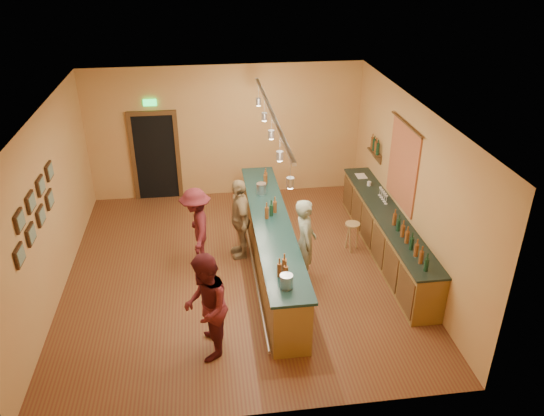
{
  "coord_description": "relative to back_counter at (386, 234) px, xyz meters",
  "views": [
    {
      "loc": [
        -0.5,
        -8.58,
        5.81
      ],
      "look_at": [
        0.67,
        0.2,
        1.21
      ],
      "focal_mm": 35.0,
      "sensor_mm": 36.0,
      "label": 1
    }
  ],
  "objects": [
    {
      "name": "pendant_track",
      "position": [
        -2.34,
        -0.18,
        2.5
      ],
      "size": [
        0.11,
        4.6,
        0.5
      ],
      "color": "silver",
      "rests_on": "ceiling"
    },
    {
      "name": "doorway",
      "position": [
        -4.67,
        3.3,
        0.64
      ],
      "size": [
        1.15,
        0.09,
        2.48
      ],
      "color": "black",
      "rests_on": "wall_back"
    },
    {
      "name": "bartender",
      "position": [
        -1.79,
        -0.68,
        0.36
      ],
      "size": [
        0.45,
        0.64,
        1.69
      ],
      "primitive_type": "imported",
      "rotation": [
        0.0,
        0.0,
        1.5
      ],
      "color": "gray",
      "rests_on": "floor"
    },
    {
      "name": "customer_a",
      "position": [
        -3.62,
        -2.38,
        0.39
      ],
      "size": [
        0.71,
        0.89,
        1.75
      ],
      "primitive_type": "imported",
      "rotation": [
        0.0,
        0.0,
        -1.63
      ],
      "color": "#59191E",
      "rests_on": "floor"
    },
    {
      "name": "floor",
      "position": [
        -2.97,
        -0.18,
        -0.49
      ],
      "size": [
        7.0,
        7.0,
        0.0
      ],
      "primitive_type": "plane",
      "color": "brown",
      "rests_on": "ground"
    },
    {
      "name": "wall_back",
      "position": [
        -2.97,
        3.32,
        1.11
      ],
      "size": [
        6.5,
        0.02,
        3.2
      ],
      "primitive_type": "cube",
      "color": "#C6844A",
      "rests_on": "floor"
    },
    {
      "name": "wall_right",
      "position": [
        0.28,
        -0.18,
        1.11
      ],
      "size": [
        0.02,
        7.0,
        3.2
      ],
      "primitive_type": "cube",
      "color": "#C6844A",
      "rests_on": "floor"
    },
    {
      "name": "wall_left",
      "position": [
        -6.22,
        -0.18,
        1.11
      ],
      "size": [
        0.02,
        7.0,
        3.2
      ],
      "primitive_type": "cube",
      "color": "#C6844A",
      "rests_on": "floor"
    },
    {
      "name": "back_counter",
      "position": [
        0.0,
        0.0,
        0.0
      ],
      "size": [
        0.6,
        4.55,
        1.27
      ],
      "color": "brown",
      "rests_on": "floor"
    },
    {
      "name": "customer_b",
      "position": [
        -2.89,
        0.39,
        0.35
      ],
      "size": [
        0.49,
        1.01,
        1.66
      ],
      "primitive_type": "imported",
      "rotation": [
        0.0,
        0.0,
        -1.49
      ],
      "color": "#997A51",
      "rests_on": "floor"
    },
    {
      "name": "picture_grid",
      "position": [
        -6.18,
        -0.93,
        1.46
      ],
      "size": [
        0.06,
        2.2,
        0.7
      ],
      "primitive_type": null,
      "color": "#382111",
      "rests_on": "wall_left"
    },
    {
      "name": "bar_stool",
      "position": [
        -0.63,
        0.27,
        -0.01
      ],
      "size": [
        0.3,
        0.3,
        0.62
      ],
      "rotation": [
        0.0,
        0.0,
        -0.21
      ],
      "color": "#9B7246",
      "rests_on": "floor"
    },
    {
      "name": "tapestry",
      "position": [
        0.26,
        0.22,
        1.36
      ],
      "size": [
        0.03,
        1.4,
        1.6
      ],
      "primitive_type": "cube",
      "color": "#A5212D",
      "rests_on": "wall_right"
    },
    {
      "name": "customer_c",
      "position": [
        -3.74,
        0.21,
        0.31
      ],
      "size": [
        0.66,
        1.07,
        1.6
      ],
      "primitive_type": "imported",
      "rotation": [
        0.0,
        0.0,
        -1.51
      ],
      "color": "#59191E",
      "rests_on": "floor"
    },
    {
      "name": "bottle_shelf",
      "position": [
        0.2,
        1.72,
        1.18
      ],
      "size": [
        0.17,
        0.55,
        0.54
      ],
      "color": "#452514",
      "rests_on": "wall_right"
    },
    {
      "name": "wall_front",
      "position": [
        -2.97,
        -3.68,
        1.11
      ],
      "size": [
        6.5,
        0.02,
        3.2
      ],
      "primitive_type": "cube",
      "color": "#C6844A",
      "rests_on": "floor"
    },
    {
      "name": "ceiling",
      "position": [
        -2.97,
        -0.18,
        2.71
      ],
      "size": [
        6.5,
        7.0,
        0.02
      ],
      "primitive_type": "cube",
      "color": "silver",
      "rests_on": "wall_back"
    },
    {
      "name": "tasting_bar",
      "position": [
        -2.34,
        -0.18,
        0.12
      ],
      "size": [
        0.73,
        5.1,
        1.38
      ],
      "color": "brown",
      "rests_on": "floor"
    }
  ]
}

